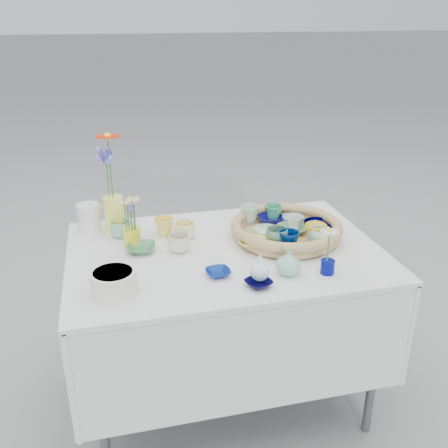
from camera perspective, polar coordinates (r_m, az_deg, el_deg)
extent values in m
plane|color=gray|center=(2.47, 0.12, -19.05)|extent=(80.00, 80.00, 0.00)
imported|color=navy|center=(2.25, 5.36, 0.52)|extent=(0.13, 0.13, 0.03)
imported|color=black|center=(2.21, 10.57, -0.19)|extent=(0.15, 0.15, 0.04)
imported|color=yellow|center=(2.07, 10.38, -1.12)|extent=(0.10, 0.10, 0.08)
imported|color=#5B9C70|center=(2.16, 7.73, -0.62)|extent=(0.13, 0.13, 0.03)
imported|color=#538364|center=(2.03, 6.06, -1.46)|extent=(0.10, 0.10, 0.07)
imported|color=silver|center=(2.12, 4.83, -0.94)|extent=(0.13, 0.13, 0.03)
imported|color=#96CAB0|center=(2.24, 2.94, 1.15)|extent=(0.10, 0.10, 0.08)
imported|color=silver|center=(2.17, 8.00, 0.00)|extent=(0.09, 0.09, 0.07)
imported|color=#7CC2EB|center=(2.26, 7.88, 0.48)|extent=(0.13, 0.13, 0.03)
imported|color=#001A52|center=(2.00, 7.42, -1.88)|extent=(0.11, 0.11, 0.08)
imported|color=#DFD953|center=(2.03, 3.34, -2.12)|extent=(0.15, 0.15, 0.03)
imported|color=#B2E9D7|center=(2.05, 10.90, -1.47)|extent=(0.10, 0.10, 0.07)
imported|color=#399263|center=(2.27, 5.67, 1.30)|extent=(0.10, 0.10, 0.07)
imported|color=#F9CF54|center=(2.17, -6.85, -0.28)|extent=(0.10, 0.10, 0.08)
imported|color=#F0E68A|center=(2.13, -4.54, -0.74)|extent=(0.11, 0.11, 0.07)
imported|color=#3D814F|center=(2.04, -9.45, -2.75)|extent=(0.13, 0.13, 0.03)
imported|color=beige|center=(2.02, -5.15, -2.20)|extent=(0.10, 0.10, 0.07)
imported|color=navy|center=(1.84, -0.68, -5.58)|extent=(0.10, 0.10, 0.02)
imported|color=#79B798|center=(2.18, -11.72, -0.53)|extent=(0.11, 0.11, 0.07)
imported|color=black|center=(1.78, 3.97, -6.79)|extent=(0.12, 0.12, 0.02)
imported|color=#78C1A4|center=(1.85, 7.39, -4.32)|extent=(0.12, 0.12, 0.10)
cylinder|color=#000669|center=(1.89, 11.75, -4.81)|extent=(0.07, 0.07, 0.05)
cylinder|color=#F2EA56|center=(2.22, -12.40, 1.06)|extent=(0.11, 0.11, 0.16)
cylinder|color=yellow|center=(2.09, -10.47, -1.44)|extent=(0.08, 0.08, 0.08)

